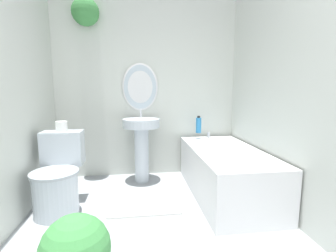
{
  "coord_description": "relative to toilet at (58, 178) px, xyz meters",
  "views": [
    {
      "loc": [
        -0.16,
        -0.44,
        1.14
      ],
      "look_at": [
        0.13,
        1.72,
        0.81
      ],
      "focal_mm": 26.0,
      "sensor_mm": 36.0,
      "label": 1
    }
  ],
  "objects": [
    {
      "name": "bathtub",
      "position": [
        1.68,
        0.12,
        -0.05
      ],
      "size": [
        0.7,
        1.47,
        0.58
      ],
      "color": "silver",
      "rests_on": "ground_plane"
    },
    {
      "name": "pedestal_sink",
      "position": [
        0.8,
        0.64,
        0.23
      ],
      "size": [
        0.45,
        0.45,
        0.88
      ],
      "color": "silver",
      "rests_on": "ground_plane"
    },
    {
      "name": "wall_right",
      "position": [
        2.08,
        -0.48,
        0.89
      ],
      "size": [
        0.06,
        2.89,
        2.4
      ],
      "color": "silver",
      "rests_on": "ground_plane"
    },
    {
      "name": "toilet",
      "position": [
        0.0,
        0.0,
        0.0
      ],
      "size": [
        0.42,
        0.61,
        0.72
      ],
      "color": "silver",
      "rests_on": "ground_plane"
    },
    {
      "name": "wall_back",
      "position": [
        0.83,
        0.92,
        0.96
      ],
      "size": [
        2.44,
        0.32,
        2.4
      ],
      "color": "silver",
      "rests_on": "ground_plane"
    },
    {
      "name": "bath_mat",
      "position": [
        0.8,
        -0.05,
        -0.3
      ],
      "size": [
        0.68,
        0.4,
        0.02
      ],
      "color": "silver",
      "rests_on": "ground_plane"
    },
    {
      "name": "shampoo_bottle",
      "position": [
        1.54,
        0.72,
        0.37
      ],
      "size": [
        0.07,
        0.07,
        0.22
      ],
      "color": "#2D84C6",
      "rests_on": "bathtub"
    },
    {
      "name": "toilet_paper_roll",
      "position": [
        -0.0,
        0.21,
        0.46
      ],
      "size": [
        0.11,
        0.11,
        0.1
      ],
      "color": "white",
      "rests_on": "toilet"
    }
  ]
}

